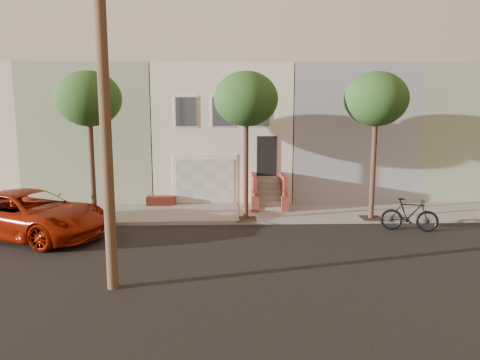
{
  "coord_description": "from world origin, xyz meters",
  "views": [
    {
      "loc": [
        0.1,
        -15.02,
        4.88
      ],
      "look_at": [
        0.72,
        3.0,
        2.01
      ],
      "focal_mm": 33.48,
      "sensor_mm": 36.0,
      "label": 1
    }
  ],
  "objects": [
    {
      "name": "house_row",
      "position": [
        0.0,
        11.19,
        3.64
      ],
      "size": [
        33.1,
        11.7,
        7.0
      ],
      "color": "silver",
      "rests_on": "sidewalk"
    },
    {
      "name": "tree_right",
      "position": [
        6.5,
        3.9,
        5.26
      ],
      "size": [
        2.7,
        2.57,
        6.3
      ],
      "color": "#2D2116",
      "rests_on": "sidewalk"
    },
    {
      "name": "sidewalk",
      "position": [
        0.0,
        5.35,
        0.07
      ],
      "size": [
        40.0,
        3.7,
        0.15
      ],
      "primitive_type": "cube",
      "color": "gray",
      "rests_on": "ground"
    },
    {
      "name": "pickup_truck",
      "position": [
        -7.44,
        1.97,
        0.9
      ],
      "size": [
        7.09,
        5.15,
        1.79
      ],
      "primitive_type": "imported",
      "rotation": [
        0.0,
        0.0,
        1.19
      ],
      "color": "maroon",
      "rests_on": "ground"
    },
    {
      "name": "motorcycle",
      "position": [
        7.53,
        2.3,
        0.67
      ],
      "size": [
        2.32,
        1.18,
        1.34
      ],
      "primitive_type": "imported",
      "rotation": [
        0.0,
        0.0,
        1.31
      ],
      "color": "black",
      "rests_on": "ground"
    },
    {
      "name": "ground",
      "position": [
        0.0,
        0.0,
        0.0
      ],
      "size": [
        90.0,
        90.0,
        0.0
      ],
      "primitive_type": "plane",
      "color": "black",
      "rests_on": "ground"
    },
    {
      "name": "tree_left",
      "position": [
        -5.5,
        3.9,
        5.26
      ],
      "size": [
        2.7,
        2.57,
        6.3
      ],
      "color": "#2D2116",
      "rests_on": "sidewalk"
    },
    {
      "name": "tree_mid",
      "position": [
        1.0,
        3.9,
        5.26
      ],
      "size": [
        2.7,
        2.57,
        6.3
      ],
      "color": "#2D2116",
      "rests_on": "sidewalk"
    }
  ]
}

